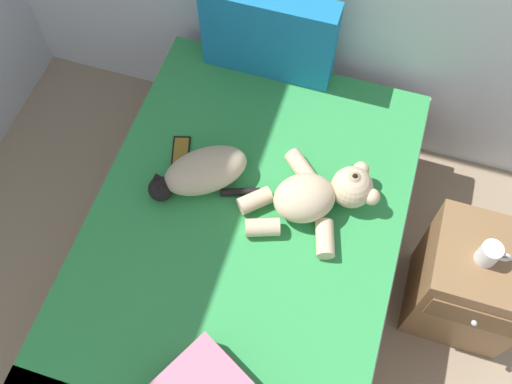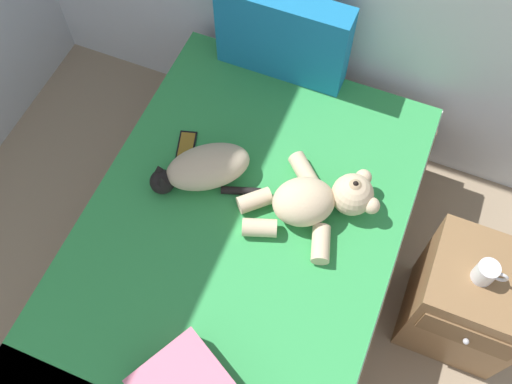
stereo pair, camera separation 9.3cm
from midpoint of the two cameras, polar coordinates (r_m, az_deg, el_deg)
bed at (r=2.50m, az=-1.08°, el=-7.60°), size 1.25×1.93×0.54m
patterned_cushion at (r=2.56m, az=3.71°, el=14.90°), size 0.57×0.13×0.41m
cat at (r=2.33m, az=-3.99°, el=2.25°), size 0.43×0.36×0.15m
teddy_bear at (r=2.26m, az=7.19°, el=-0.87°), size 0.54×0.43×0.18m
cell_phone at (r=2.47m, az=-5.74°, el=4.43°), size 0.11×0.16×0.01m
nightstand at (r=2.60m, az=20.93°, el=-9.96°), size 0.43×0.42×0.58m
mug at (r=2.29m, az=22.65°, el=-7.32°), size 0.12×0.08×0.09m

